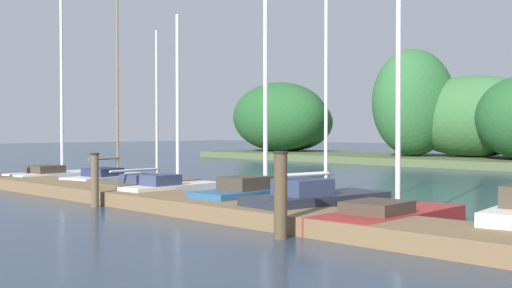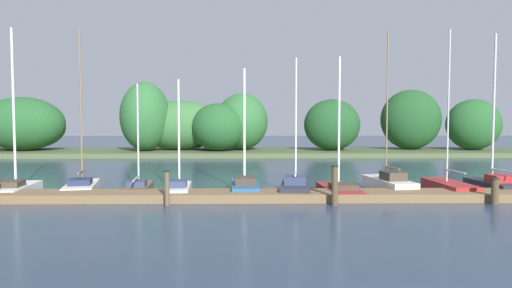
% 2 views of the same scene
% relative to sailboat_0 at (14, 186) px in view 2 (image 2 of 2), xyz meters
% --- Properties ---
extents(dock_pier, '(29.08, 1.80, 0.35)m').
position_rel_sailboat_0_xyz_m(dock_pier, '(13.69, -1.66, -0.19)').
color(dock_pier, brown).
rests_on(dock_pier, ground).
extents(far_shore, '(55.37, 8.00, 6.61)m').
position_rel_sailboat_0_xyz_m(far_shore, '(7.90, 22.46, 2.19)').
color(far_shore, '#4C5B38').
rests_on(far_shore, ground).
extents(sailboat_0, '(1.65, 3.72, 7.44)m').
position_rel_sailboat_0_xyz_m(sailboat_0, '(0.00, 0.00, 0.00)').
color(sailboat_0, white).
rests_on(sailboat_0, ground).
extents(sailboat_1, '(1.93, 3.78, 7.55)m').
position_rel_sailboat_0_xyz_m(sailboat_1, '(2.82, 0.57, -0.05)').
color(sailboat_1, silver).
rests_on(sailboat_1, ground).
extents(sailboat_2, '(1.39, 3.58, 4.99)m').
position_rel_sailboat_0_xyz_m(sailboat_2, '(5.50, 0.26, -0.08)').
color(sailboat_2, brown).
rests_on(sailboat_2, ground).
extents(sailboat_3, '(1.15, 3.33, 5.13)m').
position_rel_sailboat_0_xyz_m(sailboat_3, '(7.47, -0.44, -0.03)').
color(sailboat_3, silver).
rests_on(sailboat_3, ground).
extents(sailboat_4, '(1.34, 3.99, 5.66)m').
position_rel_sailboat_0_xyz_m(sailboat_4, '(10.37, 0.07, -0.00)').
color(sailboat_4, '#285684').
rests_on(sailboat_4, ground).
extents(sailboat_5, '(1.64, 3.79, 6.09)m').
position_rel_sailboat_0_xyz_m(sailboat_5, '(12.65, -0.35, -0.01)').
color(sailboat_5, '#232833').
rests_on(sailboat_5, ground).
extents(sailboat_6, '(1.64, 4.29, 6.14)m').
position_rel_sailboat_0_xyz_m(sailboat_6, '(14.60, -0.44, -0.07)').
color(sailboat_6, maroon).
rests_on(sailboat_6, ground).
extents(sailboat_7, '(1.76, 3.95, 7.44)m').
position_rel_sailboat_0_xyz_m(sailboat_7, '(17.05, 0.59, 0.03)').
color(sailboat_7, silver).
rests_on(sailboat_7, ground).
extents(sailboat_8, '(1.39, 3.83, 7.43)m').
position_rel_sailboat_0_xyz_m(sailboat_8, '(19.68, 0.10, -0.03)').
color(sailboat_8, maroon).
rests_on(sailboat_8, ground).
extents(sailboat_9, '(1.68, 3.41, 7.30)m').
position_rel_sailboat_0_xyz_m(sailboat_9, '(21.95, 0.39, 0.06)').
color(sailboat_9, '#232833').
rests_on(sailboat_9, ground).
extents(mooring_piling_1, '(0.23, 0.23, 1.36)m').
position_rel_sailboat_0_xyz_m(mooring_piling_1, '(7.34, -2.83, 0.33)').
color(mooring_piling_1, brown).
rests_on(mooring_piling_1, ground).
extents(mooring_piling_2, '(0.28, 0.28, 1.57)m').
position_rel_sailboat_0_xyz_m(mooring_piling_2, '(13.92, -2.97, 0.43)').
color(mooring_piling_2, '#4C3D28').
rests_on(mooring_piling_2, ground).
extents(mooring_piling_3, '(0.32, 0.32, 1.06)m').
position_rel_sailboat_0_xyz_m(mooring_piling_3, '(20.31, -2.88, 0.17)').
color(mooring_piling_3, '#4C3D28').
rests_on(mooring_piling_3, ground).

